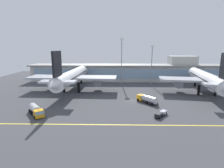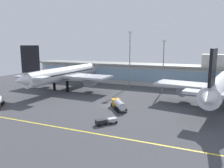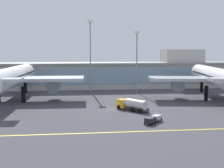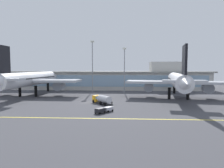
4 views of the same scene
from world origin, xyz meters
name	(u,v)px [view 2 (image 2 of 4)]	position (x,y,z in m)	size (l,w,h in m)	color
ground_plane	(107,106)	(0.00, 0.00, 0.00)	(180.00, 180.00, 0.00)	#424247
taxiway_centreline_stripe	(68,129)	(0.00, -22.00, 0.01)	(144.00, 0.50, 0.01)	yellow
terminal_building	(147,73)	(2.15, 44.56, 5.62)	(120.14, 14.00, 15.41)	beige
airliner_near_left	(65,74)	(-27.43, 16.37, 7.11)	(42.10, 53.94, 19.43)	black
airliner_near_right	(220,86)	(33.41, 11.93, 6.87)	(41.21, 50.86, 18.79)	black
baggage_tug_near	(118,104)	(4.89, -1.99, 1.51)	(7.47, 8.63, 2.90)	black
service_truck_far	(106,121)	(6.95, -15.60, 0.79)	(4.77, 5.29, 1.40)	black
apron_light_mast_west	(164,58)	(12.58, 29.81, 14.36)	(1.80, 1.80, 21.66)	gray
apron_light_mast_centre	(130,52)	(-3.60, 33.97, 16.56)	(1.80, 1.80, 25.63)	gray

